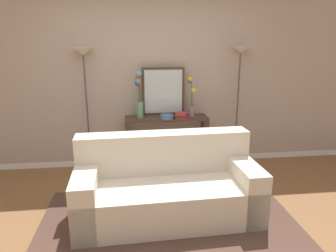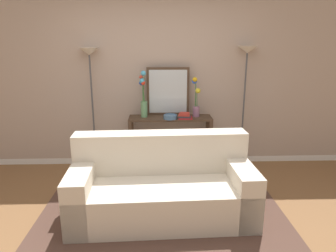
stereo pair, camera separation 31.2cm
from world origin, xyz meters
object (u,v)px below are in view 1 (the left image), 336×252
at_px(floor_lamp_right, 239,73).
at_px(book_stack, 181,116).
at_px(couch, 167,188).
at_px(fruit_bowl, 167,117).
at_px(floor_lamp_left, 85,76).
at_px(vase_tall_flowers, 139,97).
at_px(console_table, 166,134).
at_px(book_row_under_console, 145,166).
at_px(vase_short_flowers, 192,99).
at_px(wall_mirror, 163,92).

bearing_deg(floor_lamp_right, book_stack, -167.03).
bearing_deg(couch, fruit_bowl, 83.27).
distance_m(floor_lamp_left, vase_tall_flowers, 0.81).
bearing_deg(floor_lamp_left, fruit_bowl, -10.83).
distance_m(console_table, vase_tall_flowers, 0.67).
height_order(couch, vase_tall_flowers, vase_tall_flowers).
relative_size(fruit_bowl, book_row_under_console, 0.54).
height_order(fruit_bowl, book_stack, book_stack).
bearing_deg(console_table, book_row_under_console, -180.00).
height_order(couch, book_stack, book_stack).
bearing_deg(vase_tall_flowers, vase_short_flowers, -0.51).
bearing_deg(vase_tall_flowers, fruit_bowl, -18.95).
height_order(floor_lamp_left, wall_mirror, floor_lamp_left).
height_order(vase_tall_flowers, book_stack, vase_tall_flowers).
bearing_deg(floor_lamp_right, fruit_bowl, -168.91).
relative_size(vase_tall_flowers, vase_short_flowers, 1.15).
height_order(book_stack, book_row_under_console, book_stack).
bearing_deg(wall_mirror, book_row_under_console, -153.52).
distance_m(console_table, fruit_bowl, 0.31).
bearing_deg(book_stack, wall_mirror, 133.51).
bearing_deg(floor_lamp_right, couch, -131.87).
relative_size(vase_tall_flowers, fruit_bowl, 3.48).
distance_m(floor_lamp_right, book_stack, 1.08).
height_order(vase_tall_flowers, fruit_bowl, vase_tall_flowers).
distance_m(floor_lamp_right, vase_tall_flowers, 1.51).
bearing_deg(floor_lamp_right, book_row_under_console, -175.59).
height_order(console_table, wall_mirror, wall_mirror).
xyz_separation_m(vase_short_flowers, book_stack, (-0.17, -0.11, -0.21)).
distance_m(wall_mirror, book_stack, 0.45).
distance_m(floor_lamp_left, fruit_bowl, 1.27).
bearing_deg(couch, wall_mirror, 85.40).
relative_size(console_table, floor_lamp_left, 0.67).
xyz_separation_m(console_table, floor_lamp_right, (1.09, 0.11, 0.86)).
xyz_separation_m(console_table, floor_lamp_left, (-1.13, 0.11, 0.85)).
distance_m(floor_lamp_left, book_stack, 1.45).
distance_m(vase_short_flowers, book_row_under_console, 1.21).
bearing_deg(book_stack, floor_lamp_right, 12.97).
height_order(console_table, vase_tall_flowers, vase_tall_flowers).
bearing_deg(couch, vase_short_flowers, 68.29).
bearing_deg(vase_tall_flowers, floor_lamp_right, 3.30).
height_order(console_table, book_stack, book_stack).
bearing_deg(vase_tall_flowers, console_table, -3.56).
relative_size(vase_short_flowers, book_row_under_console, 1.64).
bearing_deg(console_table, floor_lamp_right, 5.69).
height_order(fruit_bowl, book_row_under_console, fruit_bowl).
distance_m(console_table, floor_lamp_right, 1.40).
bearing_deg(vase_tall_flowers, couch, -79.42).
xyz_separation_m(floor_lamp_left, book_stack, (1.33, -0.20, -0.56)).
xyz_separation_m(book_stack, book_row_under_console, (-0.52, 0.10, -0.78)).
distance_m(console_table, book_row_under_console, 0.58).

